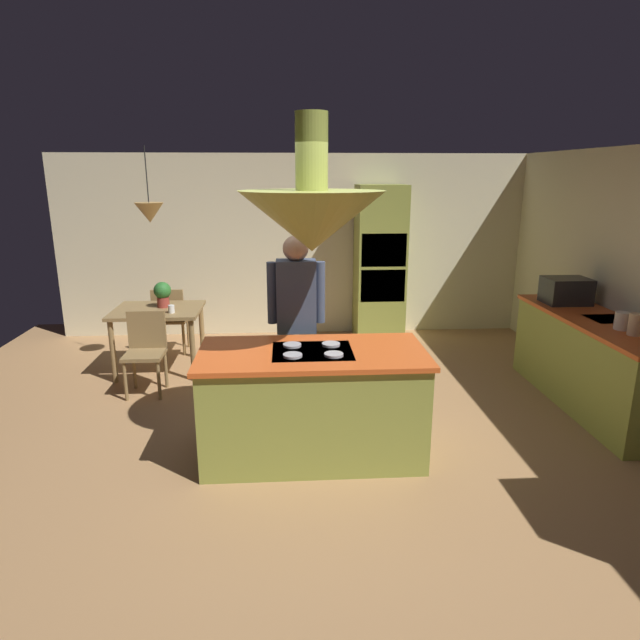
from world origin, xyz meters
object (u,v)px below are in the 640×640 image
dining_table (158,318)px  person_at_island (296,316)px  oven_tower (380,264)px  cup_on_table (171,309)px  kitchen_island (313,403)px  canister_sugar (623,321)px  chair_by_back_wall (170,316)px  canister_flour (635,325)px  microwave_on_counter (566,291)px  potted_plant_on_table (163,293)px  chair_facing_island (146,347)px

dining_table → person_at_island: bearing=-40.9°
dining_table → person_at_island: 2.13m
oven_tower → cup_on_table: bearing=-152.5°
dining_table → cup_on_table: 0.33m
kitchen_island → person_at_island: person_at_island is taller
person_at_island → canister_sugar: bearing=-5.7°
chair_by_back_wall → canister_sugar: 5.12m
canister_flour → chair_by_back_wall: bearing=151.3°
dining_table → microwave_on_counter: bearing=-8.0°
potted_plant_on_table → canister_sugar: (4.48, -1.75, 0.06)m
kitchen_island → microwave_on_counter: size_ratio=3.98×
potted_plant_on_table → canister_sugar: size_ratio=1.87×
microwave_on_counter → chair_facing_island: bearing=180.0°
cup_on_table → canister_flour: size_ratio=0.47×
person_at_island → potted_plant_on_table: 2.11m
person_at_island → canister_flour: size_ratio=9.05×
chair_by_back_wall → potted_plant_on_table: potted_plant_on_table is taller
chair_facing_island → cup_on_table: chair_facing_island is taller
kitchen_island → dining_table: size_ratio=1.83×
person_at_island → canister_sugar: 2.97m
kitchen_island → potted_plant_on_table: bearing=127.1°
potted_plant_on_table → cup_on_table: size_ratio=3.33×
kitchen_island → canister_sugar: bearing=8.6°
potted_plant_on_table → microwave_on_counter: (4.48, -0.72, 0.12)m
person_at_island → canister_flour: 2.99m
oven_tower → canister_flour: (1.74, -2.99, -0.06)m
oven_tower → cup_on_table: (-2.59, -1.35, -0.26)m
dining_table → chair_facing_island: (0.00, -0.64, -0.15)m
oven_tower → potted_plant_on_table: 2.95m
canister_sugar → kitchen_island: bearing=-171.4°
person_at_island → canister_sugar: size_ratio=10.90×
oven_tower → potted_plant_on_table: (-2.74, -1.07, -0.14)m
oven_tower → chair_facing_island: 3.37m
chair_by_back_wall → canister_flour: size_ratio=4.50×
microwave_on_counter → potted_plant_on_table: bearing=170.9°
microwave_on_counter → dining_table: bearing=172.0°
potted_plant_on_table → cup_on_table: 0.35m
dining_table → person_at_island: size_ratio=0.57×
person_at_island → chair_by_back_wall: 2.62m
person_at_island → chair_facing_island: size_ratio=2.01×
oven_tower → chair_facing_island: bearing=-147.5°
chair_facing_island → canister_sugar: canister_sugar is taller
kitchen_island → person_at_island: size_ratio=1.04×
kitchen_island → chair_by_back_wall: kitchen_island is taller
oven_tower → chair_by_back_wall: 2.90m
dining_table → chair_facing_island: chair_facing_island is taller
microwave_on_counter → canister_sugar: bearing=-90.0°
canister_flour → microwave_on_counter: (0.00, 1.21, 0.04)m
oven_tower → canister_flour: bearing=-59.8°
kitchen_island → chair_facing_island: size_ratio=2.10×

